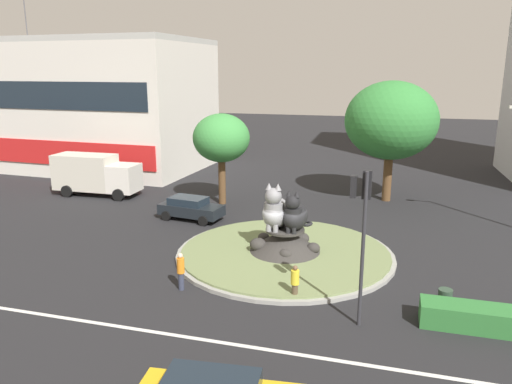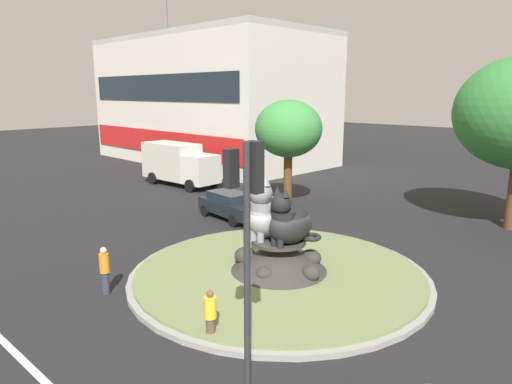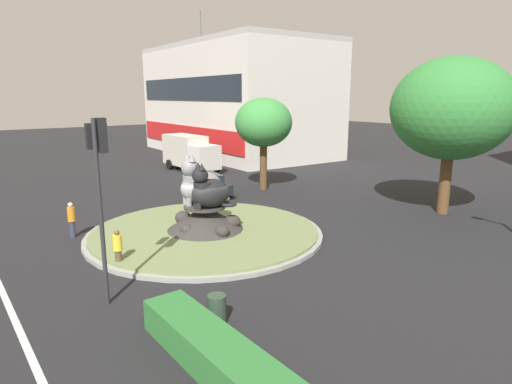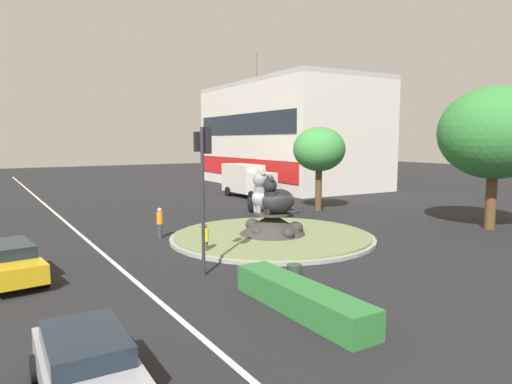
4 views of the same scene
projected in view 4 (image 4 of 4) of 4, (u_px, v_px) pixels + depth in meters
The scene contains 17 objects.
ground_plane at pixel (272, 239), 25.37m from camera, with size 160.00×160.00×0.00m, color black.
lane_centreline at pixel (111, 261), 20.72m from camera, with size 112.00×0.20×0.01m, color silver.
roundabout_island at pixel (272, 232), 25.33m from camera, with size 11.29×11.29×1.47m.
cat_statue_grey at pixel (268, 195), 25.55m from camera, with size 1.61×2.47×2.47m.
cat_statue_black at pixel (277, 200), 24.65m from camera, with size 1.61×2.25×2.16m.
traffic_light_mast at pixel (204, 169), 18.11m from camera, with size 0.73×0.52×5.97m.
shophouse_block at pixel (287, 135), 55.43m from camera, with size 24.41×13.50×16.16m.
clipped_hedge_strip at pixel (300, 298), 14.53m from camera, with size 5.98×1.20×0.90m, color #2D7033.
broadleaf_tree_behind_island at pixel (319, 150), 34.99m from camera, with size 4.01×4.01×6.48m.
second_tree_near_tower at pixel (495, 133), 27.45m from camera, with size 6.57×6.57×8.70m.
pedestrian_yellow_shirt at pixel (205, 239), 21.46m from camera, with size 0.35×0.35×1.54m.
pedestrian_orange_shirt at pixel (160, 222), 25.47m from camera, with size 0.34×0.34×1.71m.
sedan_on_far_lane at pixel (10, 261), 17.61m from camera, with size 4.74×2.38×1.49m.
hatchback_near_shophouse at pixel (87, 366), 9.50m from camera, with size 4.37×2.12×1.44m.
parked_car_right at pixel (268, 204), 33.78m from camera, with size 4.32×2.38×1.47m.
delivery_box_truck at pixel (247, 180), 43.76m from camera, with size 6.65×2.58×3.13m.
litter_bin at pixel (294, 276), 16.85m from camera, with size 0.56×0.56×0.90m.
Camera 4 is at (20.64, -13.97, 5.45)m, focal length 32.02 mm.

